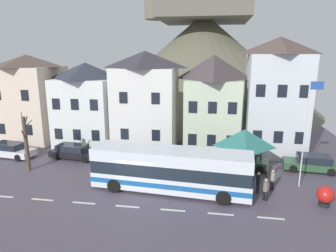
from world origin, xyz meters
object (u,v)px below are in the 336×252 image
(townhouse_04, at_px, (276,97))
(pedestrian_01, at_px, (258,181))
(pedestrian_00, at_px, (273,179))
(parked_car_01, at_px, (10,150))
(parked_car_03, at_px, (311,163))
(townhouse_02, at_px, (146,100))
(transit_bus, at_px, (171,170))
(bus_shelter, at_px, (244,138))
(harbour_buoy, at_px, (325,195))
(parked_car_04, at_px, (133,154))
(townhouse_00, at_px, (31,98))
(flagpole, at_px, (306,128))
(public_bench, at_px, (251,160))
(bare_tree_00, at_px, (26,143))
(pedestrian_03, at_px, (240,173))
(townhouse_03, at_px, (213,102))
(parked_car_02, at_px, (243,161))
(hilltop_castle, at_px, (203,60))
(parked_car_00, at_px, (74,152))
(pedestrian_02, at_px, (265,189))
(townhouse_01, at_px, (87,104))

(townhouse_04, distance_m, pedestrian_01, 11.02)
(pedestrian_00, bearing_deg, parked_car_01, 171.27)
(parked_car_03, xyz_separation_m, pedestrian_00, (-3.95, -4.48, 0.21))
(townhouse_02, bearing_deg, parked_car_01, -156.39)
(transit_bus, relative_size, bus_shelter, 3.00)
(townhouse_02, bearing_deg, harbour_buoy, -36.99)
(transit_bus, xyz_separation_m, parked_car_04, (-4.39, 5.50, -0.87))
(townhouse_00, relative_size, townhouse_04, 0.86)
(townhouse_04, relative_size, flagpole, 1.42)
(parked_car_01, relative_size, harbour_buoy, 3.46)
(townhouse_00, height_order, parked_car_01, townhouse_00)
(transit_bus, xyz_separation_m, public_bench, (6.35, 6.36, -1.10))
(bare_tree_00, bearing_deg, townhouse_02, 44.56)
(pedestrian_00, xyz_separation_m, pedestrian_03, (-2.26, 0.87, -0.08))
(pedestrian_00, height_order, bare_tree_00, bare_tree_00)
(townhouse_03, bearing_deg, townhouse_02, -172.68)
(townhouse_02, height_order, parked_car_03, townhouse_02)
(bare_tree_00, bearing_deg, flagpole, 0.60)
(townhouse_03, distance_m, parked_car_02, 7.56)
(townhouse_02, distance_m, public_bench, 12.10)
(hilltop_castle, xyz_separation_m, parked_car_04, (-4.97, -27.62, -7.95))
(hilltop_castle, distance_m, flagpole, 32.44)
(parked_car_00, bearing_deg, transit_bus, -22.08)
(hilltop_castle, height_order, parked_car_02, hilltop_castle)
(townhouse_03, distance_m, parked_car_00, 14.65)
(townhouse_04, bearing_deg, public_bench, -122.13)
(public_bench, bearing_deg, bus_shelter, -111.23)
(flagpole, bearing_deg, parked_car_01, 174.08)
(flagpole, relative_size, harbour_buoy, 5.78)
(pedestrian_02, relative_size, pedestrian_03, 1.11)
(parked_car_03, height_order, bare_tree_00, bare_tree_00)
(bus_shelter, xyz_separation_m, pedestrian_03, (-0.37, -1.75, -2.32))
(townhouse_01, xyz_separation_m, bus_shelter, (16.18, -6.74, -1.29))
(townhouse_02, height_order, hilltop_castle, hilltop_castle)
(townhouse_00, height_order, bus_shelter, townhouse_00)
(townhouse_00, xyz_separation_m, flagpole, (27.15, -8.65, -0.28))
(transit_bus, xyz_separation_m, pedestrian_03, (5.01, 2.12, -0.78))
(townhouse_03, bearing_deg, flagpole, -52.80)
(transit_bus, xyz_separation_m, parked_car_01, (-16.37, 4.88, -0.90))
(townhouse_00, bearing_deg, transit_bus, -31.55)
(bus_shelter, xyz_separation_m, pedestrian_00, (1.89, -2.62, -2.24))
(bare_tree_00, bearing_deg, parked_car_03, 8.99)
(pedestrian_02, height_order, public_bench, pedestrian_02)
(flagpole, xyz_separation_m, bare_tree_00, (-22.02, -0.23, -2.11))
(hilltop_castle, bearing_deg, townhouse_03, -84.43)
(townhouse_02, relative_size, parked_car_03, 2.19)
(transit_bus, distance_m, parked_car_01, 17.10)
(flagpole, bearing_deg, parked_car_04, 166.60)
(parked_car_00, bearing_deg, parked_car_02, 6.26)
(transit_bus, distance_m, bus_shelter, 6.80)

